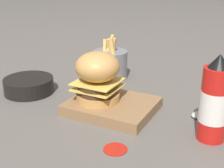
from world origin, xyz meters
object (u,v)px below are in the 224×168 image
object	(u,v)px
ketchup_bottle	(214,102)
side_bowl	(29,85)
burger	(98,76)
spoon	(202,111)
fries_basket	(110,64)
serving_board	(112,106)

from	to	relation	value
ketchup_bottle	side_bowl	xyz separation A→B (m)	(-0.55, 0.02, -0.07)
burger	spoon	size ratio (longest dim) A/B	0.77
ketchup_bottle	fries_basket	distance (m)	0.47
burger	ketchup_bottle	bearing A→B (deg)	-2.79
serving_board	fries_basket	xyz separation A→B (m)	(-0.13, 0.23, 0.04)
burger	spoon	distance (m)	0.29
ketchup_bottle	spoon	distance (m)	0.16
burger	fries_basket	size ratio (longest dim) A/B	0.87
burger	fries_basket	xyz separation A→B (m)	(-0.09, 0.24, -0.05)
fries_basket	side_bowl	bearing A→B (deg)	-124.07
spoon	burger	bearing A→B (deg)	-56.42
serving_board	spoon	distance (m)	0.24
ketchup_bottle	fries_basket	world-z (taller)	ketchup_bottle
serving_board	burger	xyz separation A→B (m)	(-0.04, -0.01, 0.08)
serving_board	burger	bearing A→B (deg)	-166.58
burger	fries_basket	bearing A→B (deg)	110.47
side_bowl	spoon	xyz separation A→B (m)	(0.51, 0.10, -0.02)
ketchup_bottle	side_bowl	distance (m)	0.56
ketchup_bottle	side_bowl	size ratio (longest dim) A/B	1.32
burger	fries_basket	world-z (taller)	burger
ketchup_bottle	spoon	bearing A→B (deg)	110.26
burger	fries_basket	distance (m)	0.26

